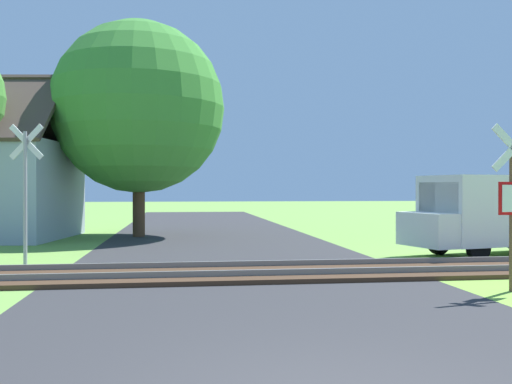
% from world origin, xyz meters
% --- Properties ---
extents(road_asphalt, '(7.85, 80.00, 0.01)m').
position_xyz_m(road_asphalt, '(0.00, 2.00, 0.00)').
color(road_asphalt, '#2D2D30').
rests_on(road_asphalt, ground).
extents(rail_track, '(60.00, 2.60, 0.22)m').
position_xyz_m(rail_track, '(0.00, 7.76, 0.06)').
color(rail_track, '#422D1E').
rests_on(rail_track, ground).
extents(crossing_sign_far, '(0.86, 0.24, 3.46)m').
position_xyz_m(crossing_sign_far, '(-4.99, 9.95, 1.99)').
color(crossing_sign_far, '#9E9EA5').
rests_on(crossing_sign_far, ground).
extents(tree_center, '(6.72, 6.72, 8.43)m').
position_xyz_m(tree_center, '(-2.87, 18.27, 5.06)').
color(tree_center, '#513823').
rests_on(tree_center, ground).
extents(mail_truck, '(5.20, 2.95, 2.24)m').
position_xyz_m(mail_truck, '(7.46, 10.44, 1.24)').
color(mail_truck, white).
rests_on(mail_truck, ground).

